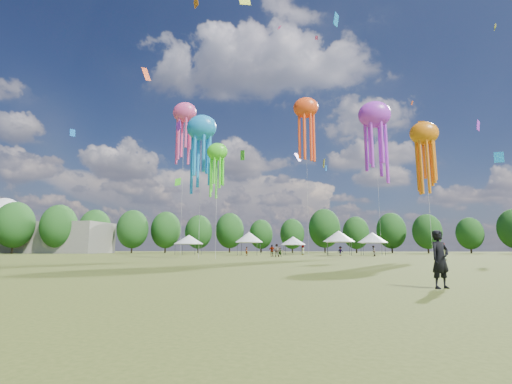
# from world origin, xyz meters

# --- Properties ---
(ground) EXTENTS (300.00, 300.00, 0.00)m
(ground) POSITION_xyz_m (0.00, 0.00, 0.00)
(ground) COLOR #384416
(ground) RESTS_ON ground
(observer_main) EXTENTS (0.77, 0.70, 1.77)m
(observer_main) POSITION_xyz_m (6.90, -3.37, 0.89)
(observer_main) COLOR black
(observer_main) RESTS_ON ground
(spectator_near) EXTENTS (0.92, 0.73, 1.85)m
(spectator_near) POSITION_xyz_m (-2.89, 37.77, 0.93)
(spectator_near) COLOR gray
(spectator_near) RESTS_ON ground
(spectators_far) EXTENTS (25.67, 34.02, 1.89)m
(spectators_far) POSITION_xyz_m (3.61, 43.34, 0.85)
(spectators_far) COLOR gray
(spectators_far) RESTS_ON ground
(festival_tents) EXTENTS (40.67, 9.67, 4.43)m
(festival_tents) POSITION_xyz_m (-2.76, 54.12, 3.17)
(festival_tents) COLOR #47474C
(festival_tents) RESTS_ON ground
(show_kites) EXTENTS (38.98, 28.56, 28.43)m
(show_kites) POSITION_xyz_m (3.26, 44.14, 20.69)
(show_kites) COLOR #1885D0
(show_kites) RESTS_ON ground
(small_kites) EXTENTS (68.89, 55.76, 46.26)m
(small_kites) POSITION_xyz_m (0.14, 40.91, 30.70)
(small_kites) COLOR #1885D0
(small_kites) RESTS_ON ground
(treeline) EXTENTS (201.57, 95.24, 13.43)m
(treeline) POSITION_xyz_m (-3.87, 62.51, 6.54)
(treeline) COLOR #38281C
(treeline) RESTS_ON ground
(hangar) EXTENTS (40.00, 12.00, 8.00)m
(hangar) POSITION_xyz_m (-72.00, 72.00, 4.00)
(hangar) COLOR gray
(hangar) RESTS_ON ground
(radome) EXTENTS (9.00, 9.00, 16.00)m
(radome) POSITION_xyz_m (-88.00, 78.00, 9.99)
(radome) COLOR white
(radome) RESTS_ON ground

